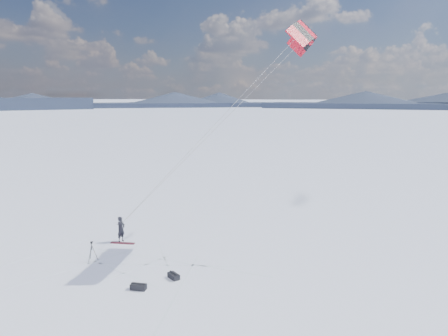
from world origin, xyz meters
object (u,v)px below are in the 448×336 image
(gear_bag_a, at_px, (138,287))
(gear_bag_b, at_px, (174,276))
(tripod, at_px, (92,248))
(snowkiter, at_px, (122,242))
(snowboard, at_px, (123,243))

(gear_bag_a, distance_m, gear_bag_b, 2.07)
(tripod, bearing_deg, gear_bag_b, -33.90)
(snowkiter, height_order, gear_bag_b, snowkiter)
(snowkiter, relative_size, snowboard, 1.05)
(snowboard, bearing_deg, tripod, -100.93)
(tripod, relative_size, gear_bag_b, 1.44)
(snowkiter, xyz_separation_m, tripod, (0.03, -3.45, 0.75))
(snowboard, height_order, tripod, tripod)
(gear_bag_a, bearing_deg, gear_bag_b, 51.96)
(snowboard, distance_m, gear_bag_b, 6.76)
(tripod, xyz_separation_m, gear_bag_a, (4.35, -2.75, -0.60))
(snowkiter, height_order, snowboard, snowkiter)
(tripod, bearing_deg, snowboard, 62.94)
(tripod, distance_m, gear_bag_b, 5.64)
(snowboard, distance_m, tripod, 3.25)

